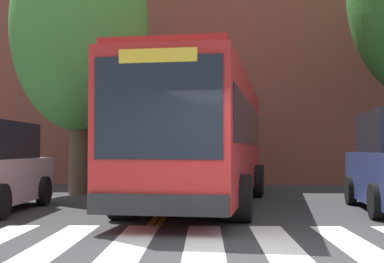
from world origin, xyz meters
TOP-DOWN VIEW (x-y plane):
  - ground_plane at (0.00, 0.00)m, footprint 120.00×120.00m
  - crosswalk at (0.22, 1.05)m, footprint 15.68×4.32m
  - lane_line_yellow_inner at (-1.45, 15.05)m, footprint 0.12×36.00m
  - lane_line_yellow_outer at (-1.29, 15.05)m, footprint 0.12×36.00m
  - city_bus at (-0.47, 7.05)m, footprint 3.88×10.97m
  - street_tree_curbside_small at (-4.62, 10.07)m, footprint 6.18×6.11m
  - building_facade at (-0.87, 18.60)m, footprint 38.42×7.33m

SIDE VIEW (x-z plane):
  - ground_plane at x=0.00m, z-range 0.00..0.00m
  - lane_line_yellow_inner at x=-1.45m, z-range 0.00..0.01m
  - lane_line_yellow_outer at x=-1.29m, z-range 0.00..0.01m
  - crosswalk at x=0.22m, z-range 0.00..0.01m
  - city_bus at x=-0.47m, z-range 0.12..3.58m
  - building_facade at x=-0.87m, z-range 0.01..9.93m
  - street_tree_curbside_small at x=-4.62m, z-range 1.00..10.04m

